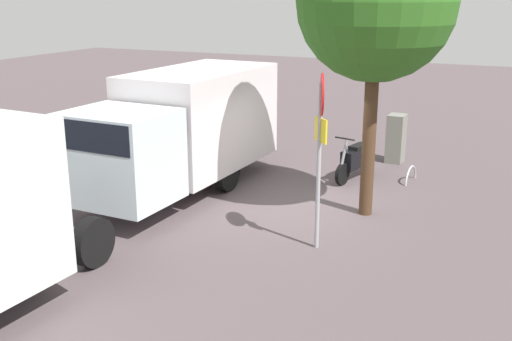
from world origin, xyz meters
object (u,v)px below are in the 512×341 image
Objects in this scene: street_tree at (376,2)px; stop_sign at (320,134)px; motorcycle at (356,159)px; box_truck_near at (179,128)px; utility_cabinet at (396,138)px; bike_rack_hoop at (410,182)px.

stop_sign is at bearing -9.15° from street_tree.
street_tree reaches higher than motorcycle.
box_truck_near is 6.41m from utility_cabinet.
motorcycle is at bearing -173.13° from stop_sign.
bike_rack_hoop is (1.72, 0.79, -0.68)m from utility_cabinet.
street_tree is at bearing -9.12° from bike_rack_hoop.
motorcycle is at bearing -15.31° from utility_cabinet.
stop_sign is 0.54× the size of street_tree.
utility_cabinet is (-4.83, 4.11, -0.90)m from box_truck_near.
bike_rack_hoop is (-4.95, 0.80, -2.20)m from stop_sign.
box_truck_near is at bearing -57.57° from bike_rack_hoop.
motorcycle is at bearing -75.97° from bike_rack_hoop.
stop_sign is (4.61, 0.56, 1.68)m from motorcycle.
stop_sign is at bearing -0.07° from utility_cabinet.
bike_rack_hoop is (-2.76, 0.44, -4.46)m from street_tree.
street_tree is at bearing 4.39° from utility_cabinet.
stop_sign is 3.16m from street_tree.
box_truck_near is 5.75× the size of utility_cabinet.
street_tree is 7.17× the size of bike_rack_hoop.
utility_cabinet is at bearing -155.41° from bike_rack_hoop.
bike_rack_hoop is at bearing 124.60° from box_truck_near.
motorcycle is 1.49m from bike_rack_hoop.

